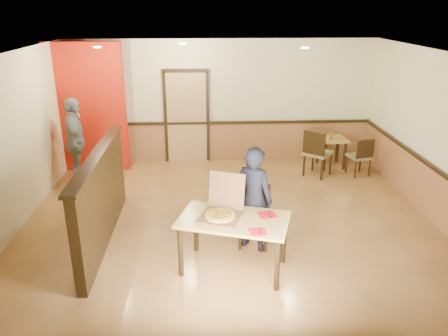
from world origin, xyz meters
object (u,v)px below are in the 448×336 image
at_px(diner_chair, 255,213).
at_px(side_chair_right, 361,155).
at_px(side_table, 332,145).
at_px(passerby, 76,142).
at_px(pizza_box, 221,212).
at_px(diner, 254,199).
at_px(side_chair_left, 317,152).
at_px(condiment, 331,136).
at_px(main_table, 234,226).

bearing_deg(diner_chair, side_chair_right, 57.94).
distance_m(side_table, passerby, 5.55).
relative_size(side_table, passerby, 0.37).
bearing_deg(side_table, pizza_box, -123.93).
height_order(diner, passerby, passerby).
bearing_deg(pizza_box, side_chair_left, 77.63).
bearing_deg(side_chair_right, side_table, -67.09).
relative_size(side_table, diner, 0.41).
bearing_deg(side_chair_left, condiment, -88.55).
xyz_separation_m(side_chair_right, passerby, (-5.95, -0.14, 0.43)).
relative_size(side_table, pizza_box, 0.89).
xyz_separation_m(diner_chair, condiment, (2.07, 3.23, 0.24)).
height_order(passerby, condiment, passerby).
distance_m(side_chair_right, pizza_box, 4.62).
relative_size(main_table, diner_chair, 1.78).
distance_m(main_table, side_chair_left, 3.98).
bearing_deg(pizza_box, diner_chair, 71.37).
height_order(side_chair_right, diner, diner).
height_order(side_chair_right, condiment, side_chair_right).
xyz_separation_m(main_table, pizza_box, (-0.17, 0.06, 0.18)).
xyz_separation_m(main_table, diner, (0.34, 0.58, 0.13)).
distance_m(side_chair_left, condiment, 0.71).
bearing_deg(side_chair_left, side_chair_right, -139.65).
bearing_deg(main_table, condiment, 75.53).
distance_m(main_table, diner_chair, 0.83).
distance_m(diner_chair, side_chair_right, 3.75).
height_order(diner, pizza_box, diner).
bearing_deg(diner, main_table, 92.99).
xyz_separation_m(side_chair_right, diner, (-2.64, -2.85, 0.35)).
relative_size(side_chair_right, diner, 0.53).
xyz_separation_m(pizza_box, condiment, (2.61, 3.90, -0.11)).
bearing_deg(condiment, diner_chair, -122.57).
xyz_separation_m(side_chair_left, passerby, (-4.98, -0.15, 0.33)).
bearing_deg(side_chair_left, diner, 100.11).
bearing_deg(diner_chair, main_table, -105.49).
bearing_deg(diner, pizza_box, 79.12).
relative_size(pizza_box, condiment, 4.67).
distance_m(diner, pizza_box, 0.73).
xyz_separation_m(main_table, diner_chair, (0.37, 0.72, -0.17)).
height_order(side_chair_left, side_chair_right, side_chair_left).
xyz_separation_m(passerby, condiment, (5.41, 0.68, -0.15)).
bearing_deg(side_table, side_chair_right, -52.70).
bearing_deg(diner, side_chair_right, -99.72).
relative_size(side_chair_left, side_chair_right, 1.21).
bearing_deg(passerby, pizza_box, -153.75).
bearing_deg(condiment, side_chair_right, -44.89).
distance_m(passerby, condiment, 5.46).
relative_size(main_table, condiment, 10.32).
height_order(main_table, condiment, condiment).
bearing_deg(diner, side_chair_left, -87.31).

